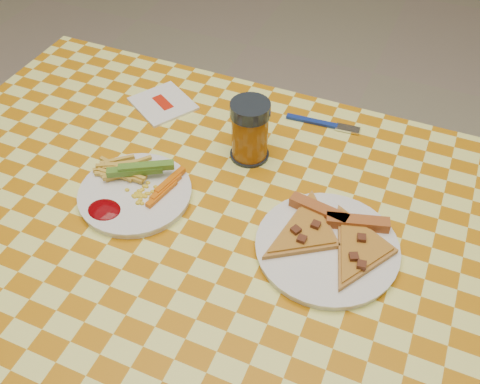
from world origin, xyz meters
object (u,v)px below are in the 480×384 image
at_px(plate_left, 135,194).
at_px(drink_glass, 250,131).
at_px(table, 216,254).
at_px(plate_right, 327,248).

height_order(plate_left, drink_glass, drink_glass).
bearing_deg(drink_glass, table, -85.37).
xyz_separation_m(table, drink_glass, (-0.02, 0.20, 0.14)).
bearing_deg(plate_right, drink_glass, 141.05).
bearing_deg(drink_glass, plate_left, -128.52).
distance_m(table, drink_glass, 0.24).
relative_size(plate_right, drink_glass, 1.88).
bearing_deg(drink_glass, plate_right, -38.95).
xyz_separation_m(plate_right, drink_glass, (-0.21, 0.17, 0.06)).
xyz_separation_m(plate_left, drink_glass, (0.15, 0.19, 0.06)).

